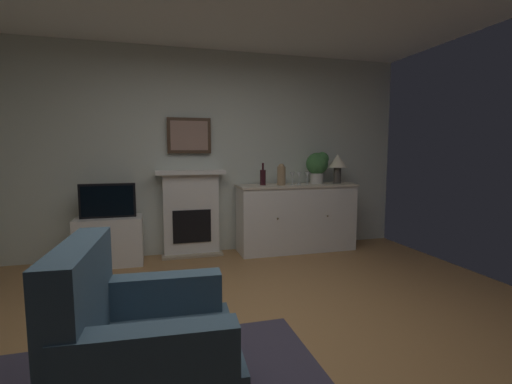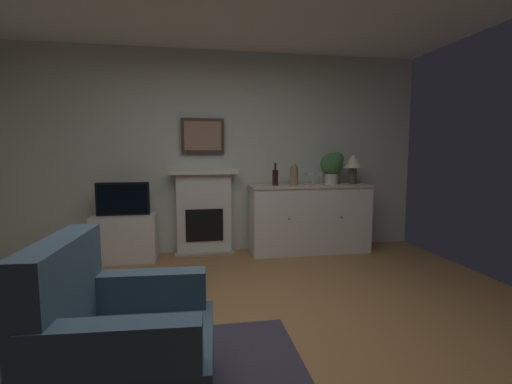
# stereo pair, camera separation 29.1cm
# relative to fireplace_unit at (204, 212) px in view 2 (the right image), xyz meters

# --- Properties ---
(ground_plane) EXTENTS (5.55, 5.13, 0.10)m
(ground_plane) POSITION_rel_fireplace_unit_xyz_m (0.19, -2.41, -0.60)
(ground_plane) COLOR #9E7042
(ground_plane) RESTS_ON ground
(wall_rear) EXTENTS (5.55, 0.06, 2.64)m
(wall_rear) POSITION_rel_fireplace_unit_xyz_m (0.19, 0.13, 0.77)
(wall_rear) COLOR silver
(wall_rear) RESTS_ON ground_plane
(fireplace_unit) EXTENTS (0.87, 0.30, 1.10)m
(fireplace_unit) POSITION_rel_fireplace_unit_xyz_m (0.00, 0.00, 0.00)
(fireplace_unit) COLOR white
(fireplace_unit) RESTS_ON ground_plane
(framed_picture) EXTENTS (0.55, 0.04, 0.45)m
(framed_picture) POSITION_rel_fireplace_unit_xyz_m (-0.00, 0.05, 0.99)
(framed_picture) COLOR #473323
(sideboard_cabinet) EXTENTS (1.60, 0.49, 0.90)m
(sideboard_cabinet) POSITION_rel_fireplace_unit_xyz_m (1.39, -0.18, -0.10)
(sideboard_cabinet) COLOR white
(sideboard_cabinet) RESTS_ON ground_plane
(table_lamp) EXTENTS (0.26, 0.26, 0.40)m
(table_lamp) POSITION_rel_fireplace_unit_xyz_m (1.99, -0.18, 0.63)
(table_lamp) COLOR #4C4742
(table_lamp) RESTS_ON sideboard_cabinet
(wine_bottle) EXTENTS (0.08, 0.08, 0.29)m
(wine_bottle) POSITION_rel_fireplace_unit_xyz_m (0.91, -0.18, 0.46)
(wine_bottle) COLOR #331419
(wine_bottle) RESTS_ON sideboard_cabinet
(wine_glass_left) EXTENTS (0.07, 0.07, 0.16)m
(wine_glass_left) POSITION_rel_fireplace_unit_xyz_m (1.31, -0.22, 0.47)
(wine_glass_left) COLOR silver
(wine_glass_left) RESTS_ON sideboard_cabinet
(wine_glass_center) EXTENTS (0.07, 0.07, 0.16)m
(wine_glass_center) POSITION_rel_fireplace_unit_xyz_m (1.42, -0.18, 0.47)
(wine_glass_center) COLOR silver
(wine_glass_center) RESTS_ON sideboard_cabinet
(wine_glass_right) EXTENTS (0.07, 0.07, 0.16)m
(wine_glass_right) POSITION_rel_fireplace_unit_xyz_m (1.53, -0.20, 0.47)
(wine_glass_right) COLOR silver
(wine_glass_right) RESTS_ON sideboard_cabinet
(vase_decorative) EXTENTS (0.11, 0.11, 0.28)m
(vase_decorative) POSITION_rel_fireplace_unit_xyz_m (1.15, -0.23, 0.49)
(vase_decorative) COLOR #9E7F5B
(vase_decorative) RESTS_ON sideboard_cabinet
(tv_cabinet) EXTENTS (0.75, 0.42, 0.57)m
(tv_cabinet) POSITION_rel_fireplace_unit_xyz_m (-0.98, -0.16, -0.26)
(tv_cabinet) COLOR white
(tv_cabinet) RESTS_ON ground_plane
(tv_set) EXTENTS (0.62, 0.07, 0.40)m
(tv_set) POSITION_rel_fireplace_unit_xyz_m (-0.98, -0.19, 0.22)
(tv_set) COLOR black
(tv_set) RESTS_ON tv_cabinet
(potted_plant_small) EXTENTS (0.30, 0.30, 0.43)m
(potted_plant_small) POSITION_rel_fireplace_unit_xyz_m (1.71, -0.13, 0.61)
(potted_plant_small) COLOR beige
(potted_plant_small) RESTS_ON sideboard_cabinet
(armchair) EXTENTS (0.86, 0.82, 0.92)m
(armchair) POSITION_rel_fireplace_unit_xyz_m (-0.53, -2.93, -0.17)
(armchair) COLOR #3F596B
(armchair) RESTS_ON ground_plane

